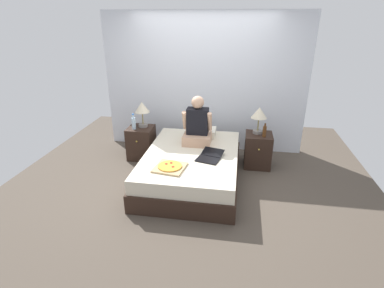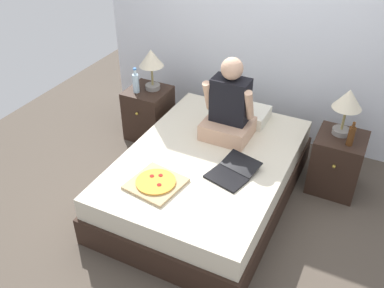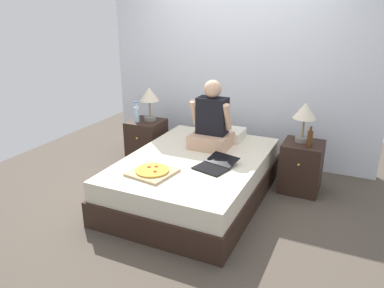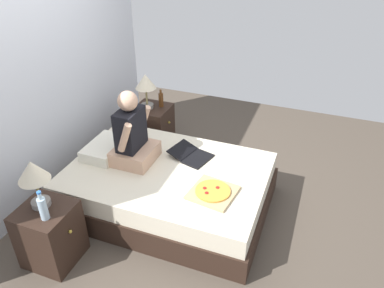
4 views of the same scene
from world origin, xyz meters
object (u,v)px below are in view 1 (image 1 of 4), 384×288
Objects in this scene: nightstand_right at (258,150)px; beer_bottle at (265,131)px; person_seated at (197,126)px; pizza_box at (170,167)px; bed at (192,167)px; lamp_on_left_nightstand at (142,109)px; laptop at (209,157)px; nightstand_left at (141,143)px; lamp_on_right_nightstand at (259,115)px; water_bottle at (134,123)px.

beer_bottle reaches higher than nightstand_right.
person_seated is 1.01m from pizza_box.
lamp_on_left_nightstand is (-0.99, 0.73, 0.67)m from bed.
nightstand_left is at bearing 147.63° from laptop.
nightstand_left is 1.28× the size of pizza_box.
nightstand_left is at bearing 180.00° from nightstand_right.
nightstand_left is at bearing -178.59° from lamp_on_right_nightstand.
lamp_on_right_nightstand is 0.29m from beer_bottle.
water_bottle is (-0.08, -0.09, 0.40)m from nightstand_left.
lamp_on_right_nightstand is 1.81m from pizza_box.
nightstand_left reaches higher than pizza_box.
water_bottle is 2.13m from lamp_on_right_nightstand.
beer_bottle is 0.51× the size of pizza_box.
water_bottle reaches higher than laptop.
person_seated is (1.02, -0.33, -0.14)m from lamp_on_left_nightstand.
nightstand_right is 1.15m from person_seated.
nightstand_right is 0.40m from beer_bottle.
lamp_on_left_nightstand reaches higher than water_bottle.
water_bottle reaches higher than pizza_box.
water_bottle is 2.19m from nightstand_right.
water_bottle is 1.20× the size of beer_bottle.
beer_bottle is at bearing 9.64° from person_seated.
laptop is (1.40, -0.75, -0.19)m from water_bottle.
person_seated is (0.03, 0.39, 0.53)m from bed.
nightstand_right reaches higher than laptop.
nightstand_left is at bearing -128.63° from lamp_on_left_nightstand.
person_seated is (-1.07, -0.18, 0.09)m from beer_bottle.
beer_bottle is 0.29× the size of person_seated.
laptop is (-0.81, -0.74, -0.18)m from beer_bottle.
laptop is (1.32, -0.84, 0.21)m from nightstand_left.
lamp_on_left_nightstand is 0.78× the size of nightstand_right.
pizza_box is at bearing -110.68° from bed.
bed is 1.32m from beer_bottle.
nightstand_right is at bearing 48.48° from laptop.
beer_bottle is 1.74m from pizza_box.
person_seated reaches higher than beer_bottle.
beer_bottle is at bearing 42.28° from laptop.
water_bottle is (-1.11, 0.59, 0.46)m from bed.
lamp_on_right_nightstand is at bearing 120.94° from nightstand_right.
bed is 2.63× the size of person_seated.
person_seated reaches higher than nightstand_right.
nightstand_left is 0.62m from lamp_on_left_nightstand.
beer_bottle is (1.10, 0.58, 0.44)m from bed.
water_bottle is 0.57× the size of laptop.
nightstand_left is 1.29× the size of lamp_on_left_nightstand.
water_bottle is 1.60m from laptop.
water_bottle is at bearing -130.60° from lamp_on_left_nightstand.
person_seated reaches higher than bed.
person_seated is (1.06, -0.28, 0.47)m from nightstand_left.
nightstand_left is at bearing 146.77° from bed.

